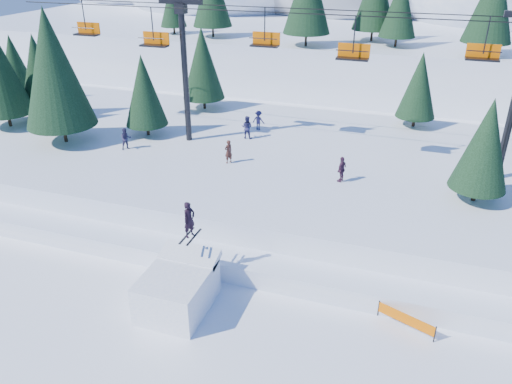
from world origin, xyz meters
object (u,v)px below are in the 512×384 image
(jump_kicker, at_px, (178,288))
(banner_near, at_px, (406,319))
(banner_far, at_px, (492,319))
(chairlift, at_px, (328,60))

(jump_kicker, bearing_deg, banner_near, 10.23)
(banner_near, distance_m, banner_far, 4.03)
(jump_kicker, relative_size, banner_far, 1.89)
(chairlift, relative_size, banner_near, 17.25)
(chairlift, relative_size, banner_far, 16.93)
(banner_near, relative_size, banner_far, 0.98)
(chairlift, bearing_deg, banner_near, -62.82)
(banner_near, height_order, banner_far, same)
(chairlift, bearing_deg, banner_far, -48.72)
(chairlift, distance_m, banner_near, 17.59)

